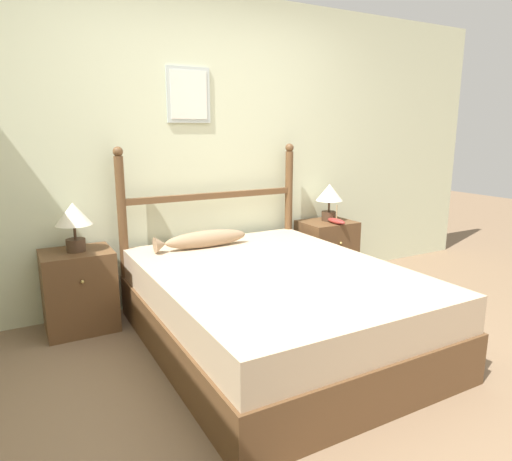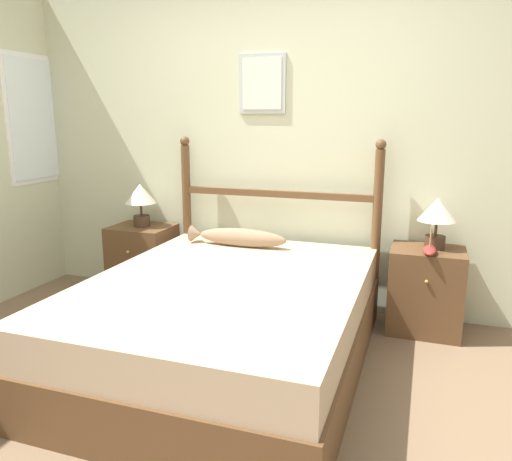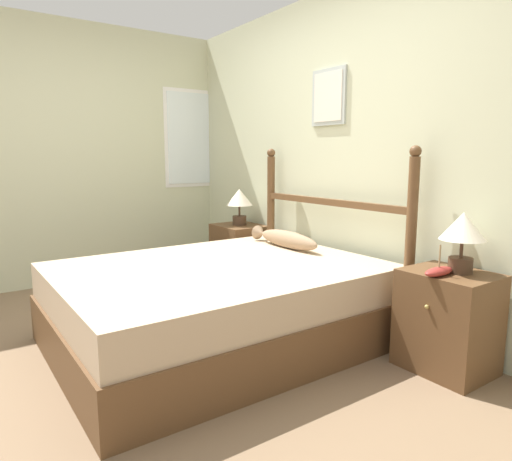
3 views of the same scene
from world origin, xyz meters
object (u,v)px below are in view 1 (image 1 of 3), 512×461
at_px(nightstand_left, 79,290).
at_px(fish_pillow, 202,239).
at_px(table_lamp_left, 74,218).
at_px(table_lamp_right, 329,196).
at_px(nightstand_right, 326,252).
at_px(model_boat, 336,221).
at_px(bed, 274,307).

bearing_deg(nightstand_left, fish_pillow, -9.69).
bearing_deg(table_lamp_left, table_lamp_right, 0.66).
xyz_separation_m(nightstand_right, model_boat, (0.01, -0.13, 0.32)).
bearing_deg(fish_pillow, bed, -73.70).
xyz_separation_m(model_boat, fish_pillow, (-1.35, -0.03, -0.01)).
bearing_deg(nightstand_right, table_lamp_right, 37.85).
distance_m(table_lamp_right, fish_pillow, 1.42).
relative_size(model_boat, fish_pillow, 0.30).
xyz_separation_m(bed, table_lamp_left, (-1.13, 0.90, 0.57)).
bearing_deg(model_boat, nightstand_right, 92.31).
xyz_separation_m(nightstand_left, table_lamp_right, (2.30, 0.03, 0.54)).
relative_size(bed, nightstand_left, 3.50).
xyz_separation_m(nightstand_left, nightstand_right, (2.26, 0.00, 0.00)).
relative_size(nightstand_left, model_boat, 2.58).
relative_size(nightstand_left, table_lamp_left, 1.69).
xyz_separation_m(nightstand_left, model_boat, (2.27, -0.13, 0.32)).
distance_m(nightstand_right, table_lamp_left, 2.32).
height_order(nightstand_left, model_boat, model_boat).
distance_m(nightstand_right, model_boat, 0.35).
bearing_deg(nightstand_left, model_boat, -3.28).
height_order(bed, nightstand_left, nightstand_left).
xyz_separation_m(bed, table_lamp_right, (1.17, 0.92, 0.57)).
height_order(nightstand_right, table_lamp_right, table_lamp_right).
relative_size(table_lamp_left, model_boat, 1.53).
height_order(bed, model_boat, model_boat).
distance_m(table_lamp_left, table_lamp_right, 2.29).
xyz_separation_m(nightstand_right, table_lamp_left, (-2.26, 0.00, 0.54)).
height_order(nightstand_left, table_lamp_right, table_lamp_right).
relative_size(bed, fish_pillow, 2.76).
bearing_deg(nightstand_left, table_lamp_right, 0.72).
distance_m(nightstand_right, fish_pillow, 1.39).
bearing_deg(bed, fish_pillow, 106.30).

